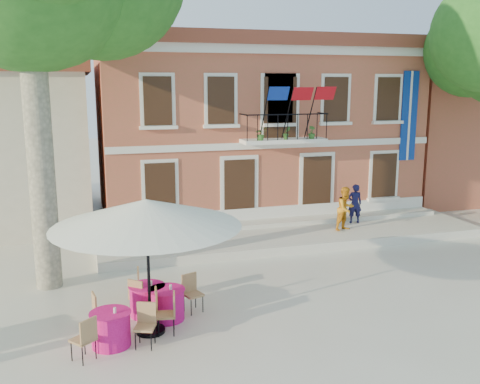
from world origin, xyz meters
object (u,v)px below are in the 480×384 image
pedestrian_navy (355,204)px  cafe_table_0 (147,299)px  patio_umbrella (146,213)px  cafe_table_1 (111,327)px  cafe_table_3 (167,303)px  pedestrian_orange (346,209)px

pedestrian_navy → cafe_table_0: size_ratio=0.78×
patio_umbrella → pedestrian_navy: (8.69, 6.51, -1.74)m
patio_umbrella → cafe_table_1: patio_umbrella is taller
pedestrian_navy → cafe_table_3: bearing=48.1°
patio_umbrella → pedestrian_navy: size_ratio=2.76×
pedestrian_navy → pedestrian_orange: size_ratio=0.94×
pedestrian_navy → cafe_table_3: (-8.22, -5.94, -0.63)m
pedestrian_navy → pedestrian_orange: pedestrian_orange is taller
cafe_table_0 → cafe_table_1: same height
pedestrian_orange → cafe_table_0: size_ratio=0.83×
pedestrian_navy → cafe_table_3: size_ratio=0.83×
patio_umbrella → pedestrian_navy: patio_umbrella is taller
patio_umbrella → cafe_table_0: 2.57m
patio_umbrella → pedestrian_navy: 10.99m
patio_umbrella → cafe_table_3: (0.47, 0.57, -2.37)m
pedestrian_navy → pedestrian_orange: (-0.84, -0.86, 0.05)m
pedestrian_orange → pedestrian_navy: bearing=24.7°
pedestrian_navy → patio_umbrella: bearing=49.1°
cafe_table_1 → patio_umbrella: bearing=24.5°
patio_umbrella → cafe_table_1: bearing=-155.5°
cafe_table_0 → cafe_table_1: size_ratio=1.05×
pedestrian_orange → cafe_table_3: pedestrian_orange is taller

